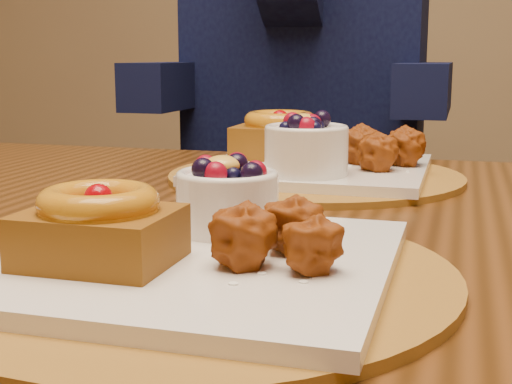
# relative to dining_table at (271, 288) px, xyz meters

# --- Properties ---
(dining_table) EXTENTS (1.60, 0.90, 0.76)m
(dining_table) POSITION_rel_dining_table_xyz_m (0.00, 0.00, 0.00)
(dining_table) COLOR #341C09
(dining_table) RESTS_ON ground
(place_setting_near) EXTENTS (0.38, 0.38, 0.08)m
(place_setting_near) POSITION_rel_dining_table_xyz_m (-0.00, -0.22, 0.10)
(place_setting_near) COLOR brown
(place_setting_near) RESTS_ON dining_table
(place_setting_far) EXTENTS (0.38, 0.38, 0.09)m
(place_setting_far) POSITION_rel_dining_table_xyz_m (-0.00, 0.21, 0.11)
(place_setting_far) COLOR brown
(place_setting_far) RESTS_ON dining_table
(chair_far) EXTENTS (0.44, 0.44, 0.87)m
(chair_far) POSITION_rel_dining_table_xyz_m (-0.15, 0.75, -0.20)
(chair_far) COLOR black
(chair_far) RESTS_ON ground
(diner) EXTENTS (0.57, 0.54, 0.93)m
(diner) POSITION_rel_dining_table_xyz_m (-0.13, 0.76, 0.32)
(diner) COLOR black
(diner) RESTS_ON ground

